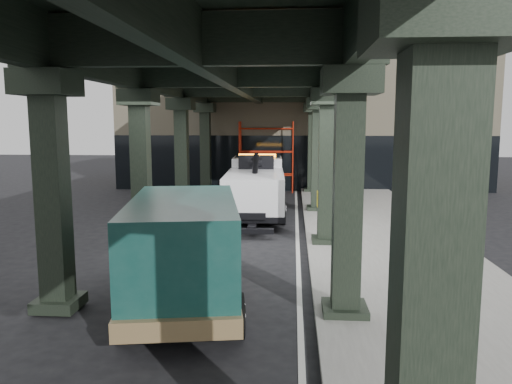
% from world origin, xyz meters
% --- Properties ---
extents(ground, '(90.00, 90.00, 0.00)m').
position_xyz_m(ground, '(0.00, 0.00, 0.00)').
color(ground, black).
rests_on(ground, ground).
extents(sidewalk, '(5.00, 40.00, 0.15)m').
position_xyz_m(sidewalk, '(4.50, 2.00, 0.07)').
color(sidewalk, gray).
rests_on(sidewalk, ground).
extents(lane_stripe, '(0.12, 38.00, 0.01)m').
position_xyz_m(lane_stripe, '(1.70, 2.00, 0.01)').
color(lane_stripe, silver).
rests_on(lane_stripe, ground).
extents(viaduct, '(7.40, 32.00, 6.40)m').
position_xyz_m(viaduct, '(-0.40, 2.00, 5.46)').
color(viaduct, black).
rests_on(viaduct, ground).
extents(building, '(22.00, 10.00, 8.00)m').
position_xyz_m(building, '(2.00, 20.00, 4.00)').
color(building, '#C6B793').
rests_on(building, ground).
extents(scaffolding, '(3.08, 0.88, 4.00)m').
position_xyz_m(scaffolding, '(0.00, 14.64, 2.11)').
color(scaffolding, red).
rests_on(scaffolding, ground).
extents(tow_truck, '(2.67, 8.16, 2.64)m').
position_xyz_m(tow_truck, '(-0.06, 7.50, 1.29)').
color(tow_truck, black).
rests_on(tow_truck, ground).
extents(towed_van, '(3.16, 6.14, 2.38)m').
position_xyz_m(towed_van, '(-0.81, -3.39, 1.28)').
color(towed_van, '#12403A').
rests_on(towed_van, ground).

